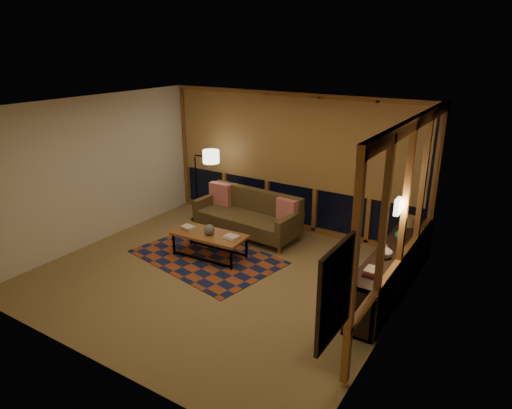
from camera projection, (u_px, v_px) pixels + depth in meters
The scene contains 21 objects.
floor at pixel (219, 275), 7.42m from camera, with size 5.50×5.00×0.01m, color #9A814F.
ceiling at pixel (214, 107), 6.51m from camera, with size 5.50×5.00×0.01m, color #F1E6D0.
walls at pixel (217, 196), 6.96m from camera, with size 5.51×5.01×2.70m.
window_wall_back at pixel (291, 163), 8.90m from camera, with size 5.30×0.16×2.60m, color olive, non-canonical shape.
window_wall_right at pixel (404, 218), 6.10m from camera, with size 0.16×3.70×2.60m, color olive, non-canonical shape.
wall_art at pixel (334, 292), 4.10m from camera, with size 0.06×0.74×0.94m, color red, non-canonical shape.
wall_sconce at pixel (398, 206), 5.94m from camera, with size 0.12×0.18×0.22m, color silver, non-canonical shape.
sofa at pixel (247, 215), 8.80m from camera, with size 2.06×0.84×0.85m, color brown, non-canonical shape.
pillow_left at pixel (221, 194), 9.30m from camera, with size 0.47×0.16×0.47m, color #C40200, non-canonical shape.
pillow_right at pixel (287, 210), 8.44m from camera, with size 0.42×0.14×0.42m, color #C40200, non-canonical shape.
area_rug at pixel (207, 257), 8.02m from camera, with size 2.48×1.65×0.01m, color #92401D.
coffee_table at pixel (210, 245), 7.98m from camera, with size 1.30×0.60×0.43m, color olive, non-canonical shape.
book_stack_a at pixel (188, 228), 8.08m from camera, with size 0.23×0.18×0.07m, color beige, non-canonical shape.
book_stack_b at pixel (231, 237), 7.70m from camera, with size 0.26×0.20×0.05m, color beige, non-canonical shape.
ceramic_pot at pixel (209, 230), 7.84m from camera, with size 0.19×0.19×0.19m, color #303033.
floor_lamp at pixel (196, 185), 9.47m from camera, with size 0.51×0.33×1.54m, color black, non-canonical shape.
bookshelf at pixel (392, 268), 6.84m from camera, with size 0.40×2.91×0.73m, color black, non-canonical shape.
basket at pixel (410, 221), 7.44m from camera, with size 0.21×0.21×0.16m, color tan.
teal_bowl at pixel (400, 235), 6.92m from camera, with size 0.15×0.15×0.15m, color #196262.
vase at pixel (386, 251), 6.34m from camera, with size 0.20×0.20×0.21m, color gray.
shelf_book_stack at pixel (372, 271), 5.92m from camera, with size 0.16×0.22×0.06m, color beige, non-canonical shape.
Camera 1 is at (4.03, -5.27, 3.57)m, focal length 32.00 mm.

